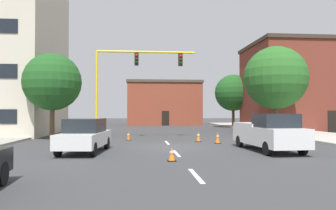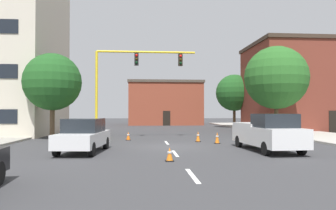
# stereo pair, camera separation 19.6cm
# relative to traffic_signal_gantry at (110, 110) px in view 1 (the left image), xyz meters

# --- Properties ---
(ground_plane) EXTENTS (160.00, 160.00, 0.00)m
(ground_plane) POSITION_rel_traffic_signal_gantry_xyz_m (4.09, -5.85, -2.21)
(ground_plane) COLOR #38383A
(sidewalk_left) EXTENTS (6.00, 56.00, 0.14)m
(sidewalk_left) POSITION_rel_traffic_signal_gantry_xyz_m (-8.98, 2.15, -2.14)
(sidewalk_left) COLOR #9E998E
(sidewalk_left) RESTS_ON ground_plane
(sidewalk_right) EXTENTS (6.00, 56.00, 0.14)m
(sidewalk_right) POSITION_rel_traffic_signal_gantry_xyz_m (17.16, 2.15, -2.14)
(sidewalk_right) COLOR #B2ADA3
(sidewalk_right) RESTS_ON ground_plane
(lane_stripe_seg_1) EXTENTS (0.16, 2.40, 0.01)m
(lane_stripe_seg_1) POSITION_rel_traffic_signal_gantry_xyz_m (4.09, -14.35, -2.21)
(lane_stripe_seg_1) COLOR silver
(lane_stripe_seg_1) RESTS_ON ground_plane
(lane_stripe_seg_2) EXTENTS (0.16, 2.40, 0.01)m
(lane_stripe_seg_2) POSITION_rel_traffic_signal_gantry_xyz_m (4.09, -8.85, -2.21)
(lane_stripe_seg_2) COLOR silver
(lane_stripe_seg_2) RESTS_ON ground_plane
(lane_stripe_seg_3) EXTENTS (0.16, 2.40, 0.01)m
(lane_stripe_seg_3) POSITION_rel_traffic_signal_gantry_xyz_m (4.09, -3.35, -2.21)
(lane_stripe_seg_3) COLOR silver
(lane_stripe_seg_3) RESTS_ON ground_plane
(building_brick_center) EXTENTS (11.69, 8.73, 6.91)m
(building_brick_center) POSITION_rel_traffic_signal_gantry_xyz_m (6.08, 26.85, 1.25)
(building_brick_center) COLOR brown
(building_brick_center) RESTS_ON ground_plane
(building_row_right) EXTENTS (13.63, 9.63, 9.91)m
(building_row_right) POSITION_rel_traffic_signal_gantry_xyz_m (21.72, 10.44, 2.75)
(building_row_right) COLOR brown
(building_row_right) RESTS_ON ground_plane
(traffic_signal_gantry) EXTENTS (8.55, 1.20, 6.83)m
(traffic_signal_gantry) POSITION_rel_traffic_signal_gantry_xyz_m (0.00, 0.00, 0.00)
(traffic_signal_gantry) COLOR yellow
(traffic_signal_gantry) RESTS_ON ground_plane
(tree_right_mid) EXTENTS (5.79, 5.79, 8.12)m
(tree_right_mid) POSITION_rel_traffic_signal_gantry_xyz_m (14.75, 3.57, 3.01)
(tree_right_mid) COLOR #4C3823
(tree_right_mid) RESTS_ON ground_plane
(tree_left_near) EXTENTS (4.34, 4.34, 6.52)m
(tree_left_near) POSITION_rel_traffic_signal_gantry_xyz_m (-4.34, -0.09, 2.13)
(tree_left_near) COLOR brown
(tree_left_near) RESTS_ON ground_plane
(tree_right_far) EXTENTS (4.78, 4.78, 6.96)m
(tree_right_far) POSITION_rel_traffic_signal_gantry_xyz_m (14.47, 15.99, 2.35)
(tree_right_far) COLOR #4C3823
(tree_right_far) RESTS_ON ground_plane
(pickup_truck_white) EXTENTS (2.26, 5.49, 1.99)m
(pickup_truck_white) POSITION_rel_traffic_signal_gantry_xyz_m (9.12, -8.22, -1.24)
(pickup_truck_white) COLOR white
(pickup_truck_white) RESTS_ON ground_plane
(sedan_white_mid_left) EXTENTS (2.29, 4.66, 1.74)m
(sedan_white_mid_left) POSITION_rel_traffic_signal_gantry_xyz_m (-0.57, -8.02, -1.32)
(sedan_white_mid_left) COLOR white
(sedan_white_mid_left) RESTS_ON ground_plane
(traffic_cone_roadside_a) EXTENTS (0.36, 0.36, 0.62)m
(traffic_cone_roadside_a) POSITION_rel_traffic_signal_gantry_xyz_m (1.43, -1.24, -1.91)
(traffic_cone_roadside_a) COLOR black
(traffic_cone_roadside_a) RESTS_ON ground_plane
(traffic_cone_roadside_b) EXTENTS (0.36, 0.36, 0.76)m
(traffic_cone_roadside_b) POSITION_rel_traffic_signal_gantry_xyz_m (7.36, -4.15, -1.84)
(traffic_cone_roadside_b) COLOR black
(traffic_cone_roadside_b) RESTS_ON ground_plane
(traffic_cone_roadside_c) EXTENTS (0.36, 0.36, 0.74)m
(traffic_cone_roadside_c) POSITION_rel_traffic_signal_gantry_xyz_m (6.32, -2.85, -1.85)
(traffic_cone_roadside_c) COLOR black
(traffic_cone_roadside_c) RESTS_ON ground_plane
(traffic_cone_roadside_d) EXTENTS (0.36, 0.36, 0.60)m
(traffic_cone_roadside_d) POSITION_rel_traffic_signal_gantry_xyz_m (3.60, -11.30, -1.92)
(traffic_cone_roadside_d) COLOR black
(traffic_cone_roadside_d) RESTS_ON ground_plane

